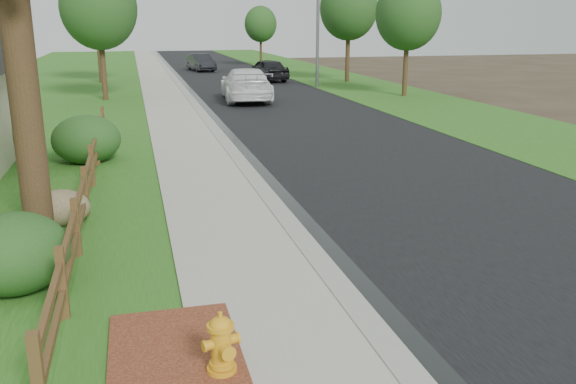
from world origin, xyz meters
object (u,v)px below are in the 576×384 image
object	(u,v)px
fire_hydrant	(221,345)
dark_car_mid	(267,70)
ranch_fence	(89,176)
white_suv	(246,84)

from	to	relation	value
fire_hydrant	dark_car_mid	bearing A→B (deg)	76.90
ranch_fence	dark_car_mid	bearing A→B (deg)	69.74
white_suv	fire_hydrant	bearing A→B (deg)	83.39
fire_hydrant	white_suv	xyz separation A→B (m)	(4.89, 25.09, 0.41)
ranch_fence	white_suv	xyz separation A→B (m)	(6.79, 17.14, 0.24)
fire_hydrant	dark_car_mid	world-z (taller)	dark_car_mid
white_suv	dark_car_mid	bearing A→B (deg)	-103.57
fire_hydrant	dark_car_mid	size ratio (longest dim) A/B	0.17
ranch_fence	fire_hydrant	size ratio (longest dim) A/B	22.40
ranch_fence	dark_car_mid	size ratio (longest dim) A/B	3.81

